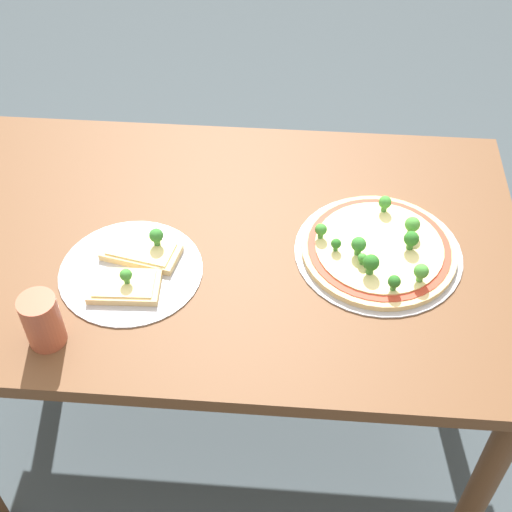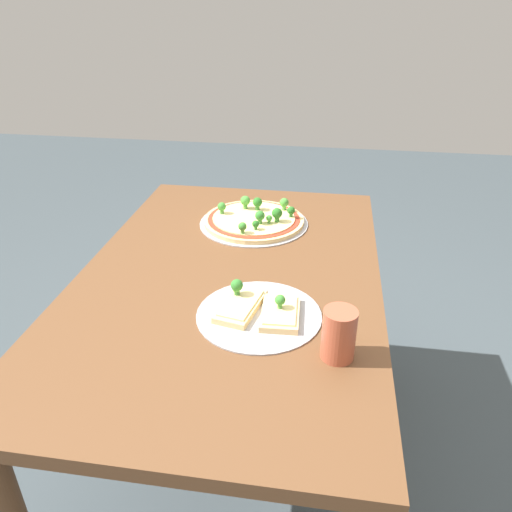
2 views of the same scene
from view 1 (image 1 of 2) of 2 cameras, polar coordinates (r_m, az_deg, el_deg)
ground_plane at (r=2.21m, az=-1.83°, el=-12.87°), size 8.00×8.00×0.00m
dining_table at (r=1.67m, az=-2.36°, el=-1.05°), size 1.33×0.84×0.77m
pizza_tray_whole at (r=1.58m, az=9.82°, el=0.55°), size 0.37×0.37×0.07m
pizza_tray_slice at (r=1.55m, az=-9.79°, el=-0.96°), size 0.31×0.31×0.07m
drinking_cup at (r=1.43m, az=-16.73°, el=-4.99°), size 0.07×0.07×0.12m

